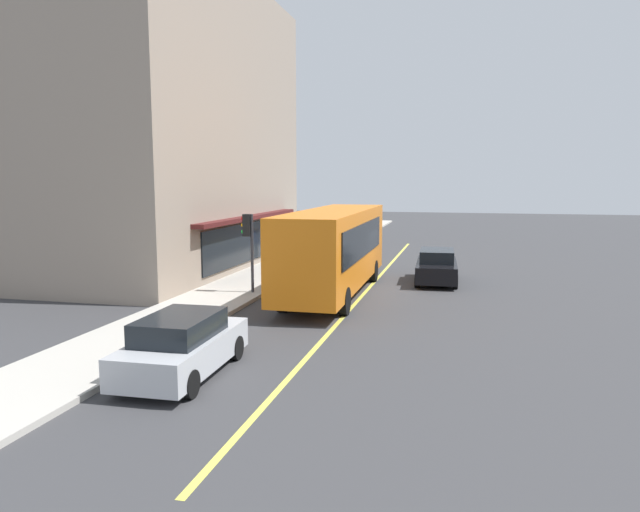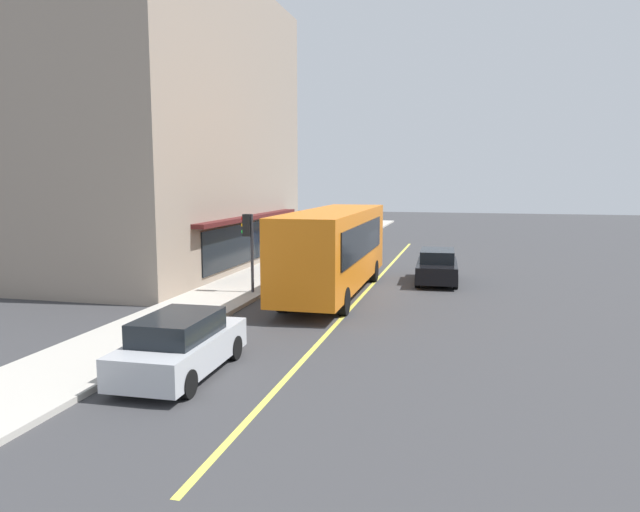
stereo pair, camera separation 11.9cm
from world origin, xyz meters
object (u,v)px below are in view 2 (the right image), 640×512
at_px(bus, 334,247).
at_px(car_black, 437,267).
at_px(car_silver, 181,345).
at_px(traffic_light, 248,234).
at_px(pedestrian_at_corner, 282,241).

height_order(bus, car_black, bus).
distance_m(car_black, car_silver, 15.62).
relative_size(traffic_light, pedestrian_at_corner, 1.75).
xyz_separation_m(car_black, pedestrian_at_corner, (4.55, 8.95, 0.51)).
height_order(bus, traffic_light, bus).
bearing_deg(bus, traffic_light, 106.89).
xyz_separation_m(car_silver, pedestrian_at_corner, (19.22, 3.58, 0.51)).
height_order(car_black, pedestrian_at_corner, pedestrian_at_corner).
relative_size(car_silver, pedestrian_at_corner, 2.38).
height_order(bus, pedestrian_at_corner, bus).
relative_size(traffic_light, car_black, 0.73).
distance_m(car_silver, pedestrian_at_corner, 19.56).
bearing_deg(car_black, traffic_light, 124.03).
xyz_separation_m(bus, car_silver, (-10.74, 1.40, -1.24)).
bearing_deg(car_silver, pedestrian_at_corner, 10.54).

